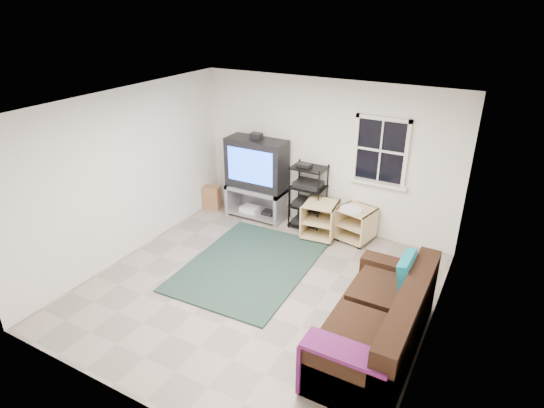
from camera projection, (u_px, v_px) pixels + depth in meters
The scene contains 8 objects.
room at pixel (380, 155), 7.23m from camera, with size 4.60×4.62×4.60m.
tv_unit at pixel (257, 172), 8.20m from camera, with size 1.10×0.55×1.61m.
av_rack at pixel (308, 201), 7.97m from camera, with size 0.59×0.43×1.18m.
side_table_left at pixel (321, 218), 7.73m from camera, with size 0.61×0.61×0.65m.
side_table_right at pixel (357, 221), 7.62m from camera, with size 0.63×0.63×0.61m.
sofa at pixel (379, 325), 5.22m from camera, with size 0.96×2.16×0.99m.
shag_rug at pixel (249, 265), 6.98m from camera, with size 1.74×2.39×0.03m, color #2E2114.
paper_bag at pixel (212, 197), 8.81m from camera, with size 0.31×0.20×0.45m, color #A47149.
Camera 1 is at (2.77, -4.59, 3.80)m, focal length 30.00 mm.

